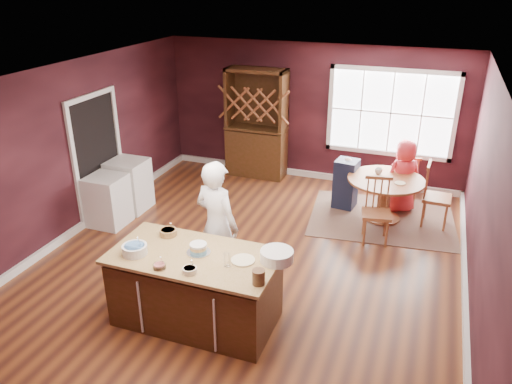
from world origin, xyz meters
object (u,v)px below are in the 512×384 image
Objects in this scene: dining_table at (385,190)px; washer at (108,201)px; baker at (217,225)px; chair_south at (377,211)px; high_chair at (346,183)px; kitchen_island at (196,289)px; dryer at (129,185)px; seated_woman at (403,176)px; hutch at (256,124)px; chair_north at (406,178)px; toddler at (346,163)px; layer_cake at (198,248)px; chair_east at (438,195)px.

washer is (-4.30, -1.76, -0.11)m from dining_table.
chair_south is (1.83, 1.91, -0.37)m from baker.
kitchen_island is at bearing -98.72° from high_chair.
kitchen_island is 3.49m from dryer.
high_chair is at bearing 111.44° from chair_south.
seated_woman reaches higher than high_chair.
seated_woman is at bearing 25.96° from washer.
chair_south is 1.13× the size of high_chair.
baker is 4.02m from hutch.
chair_north is 3.11m from hutch.
kitchen_island is 2.11× the size of chair_north.
washer is (-4.55, -2.22, -0.23)m from seated_woman.
washer reaches higher than dining_table.
chair_north is at bearing 26.19° from toddler.
layer_cake is 4.76m from hutch.
chair_south is (-0.86, -0.89, -0.03)m from chair_east.
layer_cake is 0.30× the size of high_chair.
kitchen_island is 2.11× the size of high_chair.
toddler is 3.86m from dryer.
hutch is (-3.02, 0.32, 0.63)m from chair_north.
kitchen_island is 4.86m from hutch.
layer_cake reaches higher than dryer.
kitchen_island reaches higher than dining_table.
washer is (-5.14, -1.83, -0.12)m from chair_east.
dining_table is at bearing 63.20° from layer_cake.
layer_cake reaches higher than chair_north.
chair_north is at bearing 37.82° from chair_east.
chair_north is 0.71× the size of seated_woman.
dryer is at bearing -124.19° from hutch.
kitchen_island is at bearing -35.24° from washer.
baker is at bearing 25.15° from seated_woman.
layer_cake is 1.09× the size of toddler.
hutch is at bearing 101.42° from kitchen_island.
chair_east is (2.63, 3.61, 0.11)m from kitchen_island.
baker reaches higher than seated_woman.
kitchen_island is at bearing 146.71° from chair_east.
chair_east is (2.70, 2.80, -0.34)m from baker.
kitchen_island is 2.17× the size of dryer.
chair_north is (0.28, 0.86, -0.07)m from dining_table.
kitchen_island is 4.46m from chair_east.
toddler is 2.17m from hutch.
baker reaches higher than dining_table.
hutch reaches higher than seated_woman.
chair_south is at bearing 64.38° from chair_north.
chair_east is at bearing 35.38° from chair_south.
chair_south is at bearing 46.63° from seated_woman.
seated_woman is at bearing 62.97° from layer_cake.
dryer reaches higher than washer.
layer_cake is at bearing 146.56° from chair_east.
seated_woman is at bearing 62.98° from kitchen_island.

